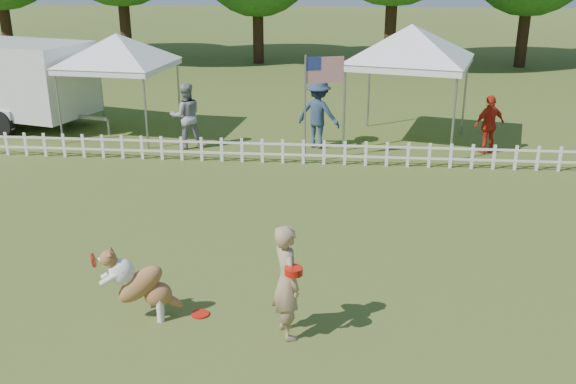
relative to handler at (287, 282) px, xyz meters
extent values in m
plane|color=#3E531A|center=(-0.58, 0.49, -0.78)|extent=(120.00, 120.00, 0.00)
imported|color=#A08360|center=(0.00, 0.00, 0.00)|extent=(0.58, 0.68, 1.57)
cylinder|color=red|center=(-1.26, 0.37, -0.77)|extent=(0.30, 0.30, 0.02)
imported|color=gray|center=(-3.47, 8.61, 0.07)|extent=(1.01, 0.91, 1.70)
imported|color=navy|center=(-0.05, 8.99, 0.11)|extent=(1.33, 1.05, 1.79)
imported|color=red|center=(4.28, 8.88, -0.04)|extent=(0.94, 0.72, 1.49)
camera|label=1|loc=(0.71, -7.33, 3.94)|focal=40.00mm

